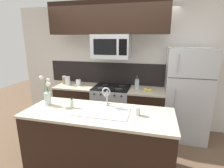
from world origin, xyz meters
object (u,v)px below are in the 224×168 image
object	(u,v)px
refrigerator	(186,94)
storage_jar_medium	(68,81)
storage_jar_tall	(64,80)
french_press	(137,84)
stove_range	(112,107)
dish_soap_bottle	(72,103)
drinking_glass	(137,111)
flower_vase	(47,95)
microwave	(111,47)
banana_bunch	(148,90)
sink_faucet	(106,94)
storage_jar_short	(78,83)

from	to	relation	value
refrigerator	storage_jar_medium	size ratio (longest dim) A/B	9.44
storage_jar_tall	french_press	bearing A→B (deg)	0.91
stove_range	french_press	size ratio (longest dim) A/B	3.48
dish_soap_bottle	drinking_glass	size ratio (longest dim) A/B	1.41
french_press	flower_vase	bearing A→B (deg)	-134.88
microwave	storage_jar_medium	world-z (taller)	microwave
storage_jar_medium	drinking_glass	world-z (taller)	storage_jar_medium
stove_range	microwave	distance (m)	1.29
banana_bunch	sink_faucet	size ratio (longest dim) A/B	0.62
stove_range	storage_jar_medium	world-z (taller)	storage_jar_medium
banana_bunch	refrigerator	bearing A→B (deg)	6.52
storage_jar_short	banana_bunch	bearing A→B (deg)	-2.35
storage_jar_tall	storage_jar_medium	xyz separation A→B (m)	(0.12, -0.06, 0.00)
french_press	dish_soap_bottle	world-z (taller)	french_press
french_press	flower_vase	world-z (taller)	flower_vase
storage_jar_short	banana_bunch	size ratio (longest dim) A/B	0.67
refrigerator	dish_soap_bottle	distance (m)	2.16
storage_jar_short	sink_faucet	size ratio (longest dim) A/B	0.41
storage_jar_medium	flower_vase	bearing A→B (deg)	-76.66
storage_jar_tall	microwave	bearing A→B (deg)	-2.84
french_press	sink_faucet	bearing A→B (deg)	-106.97
microwave	dish_soap_bottle	size ratio (longest dim) A/B	4.51
storage_jar_short	flower_vase	bearing A→B (deg)	-88.45
stove_range	microwave	world-z (taller)	microwave
banana_bunch	dish_soap_bottle	distance (m)	1.56
storage_jar_tall	flower_vase	xyz separation A→B (m)	(0.39, -1.22, 0.07)
storage_jar_medium	banana_bunch	xyz separation A→B (m)	(1.75, -0.04, -0.07)
banana_bunch	sink_faucet	bearing A→B (deg)	-120.41
storage_jar_tall	dish_soap_bottle	distance (m)	1.48
french_press	sink_faucet	distance (m)	1.15
storage_jar_tall	drinking_glass	world-z (taller)	storage_jar_tall
stove_range	flower_vase	distance (m)	1.51
dish_soap_bottle	flower_vase	world-z (taller)	flower_vase
storage_jar_tall	dish_soap_bottle	bearing A→B (deg)	-56.82
refrigerator	storage_jar_short	bearing A→B (deg)	-179.49
drinking_glass	flower_vase	distance (m)	1.39
flower_vase	banana_bunch	bearing A→B (deg)	37.25
stove_range	storage_jar_short	size ratio (longest dim) A/B	7.36
stove_range	french_press	world-z (taller)	french_press
refrigerator	flower_vase	xyz separation A→B (m)	(-2.19, -1.20, 0.19)
stove_range	refrigerator	bearing A→B (deg)	0.78
french_press	storage_jar_short	bearing A→B (deg)	-177.31
drinking_glass	storage_jar_tall	bearing A→B (deg)	144.74
refrigerator	drinking_glass	size ratio (longest dim) A/B	15.01
storage_jar_medium	refrigerator	bearing A→B (deg)	1.04
french_press	dish_soap_bottle	xyz separation A→B (m)	(-0.82, -1.27, -0.03)
refrigerator	drinking_glass	world-z (taller)	refrigerator
french_press	drinking_glass	bearing A→B (deg)	-83.23
stove_range	storage_jar_tall	distance (m)	1.24
stove_range	drinking_glass	bearing A→B (deg)	-61.32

